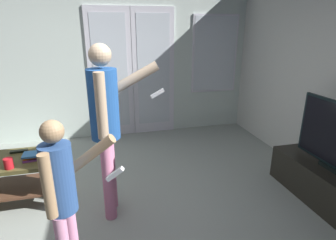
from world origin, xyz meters
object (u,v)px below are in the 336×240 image
Objects in this scene: book_stack at (31,156)px; cup_near_edge at (9,163)px; coffee_table at (1,173)px; tv_remote_black at (19,151)px; person_adult at (107,119)px; tv_stand at (332,189)px; person_child at (62,192)px.

cup_near_edge is at bearing -137.02° from book_stack.
coffee_table is 0.27m from tv_remote_black.
person_adult is 16.36× the size of cup_near_edge.
tv_stand is at bearing -12.04° from cup_near_edge.
coffee_table reaches higher than tv_stand.
person_child is 1.46m from tv_remote_black.
person_adult is 0.84m from person_child.
tv_stand is (3.28, -0.87, -0.17)m from coffee_table.
book_stack is at bearing -55.06° from tv_remote_black.
person_child is (-0.33, -0.73, -0.24)m from person_adult.
book_stack reaches higher than tv_stand.
person_child is (-2.52, -0.28, 0.55)m from tv_stand.
person_adult reaches higher than coffee_table.
tv_stand is 3.30m from tv_remote_black.
book_stack is (0.17, -0.21, 0.02)m from tv_remote_black.
book_stack is (0.16, 0.15, -0.02)m from cup_near_edge.
person_child is at bearing -56.37° from coffee_table.
cup_near_edge is (-0.60, 0.94, -0.19)m from person_child.
person_adult is at bearing 168.24° from tv_stand.
person_child reaches higher than coffee_table.
tv_stand is at bearing -14.80° from coffee_table.
person_adult is 1.05m from cup_near_edge.
book_stack is (0.32, -0.05, 0.17)m from coffee_table.
tv_remote_black is at bearing 148.50° from person_adult.
person_adult is (1.09, -0.41, 0.63)m from coffee_table.
person_adult reaches higher than tv_remote_black.
person_adult reaches higher than book_stack.
cup_near_edge is at bearing 167.30° from person_adult.
cup_near_edge is at bearing 122.59° from person_child.
person_child reaches higher than cup_near_edge.
person_child is 12.35× the size of cup_near_edge.
tv_remote_black is (-0.60, 1.30, -0.23)m from person_child.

